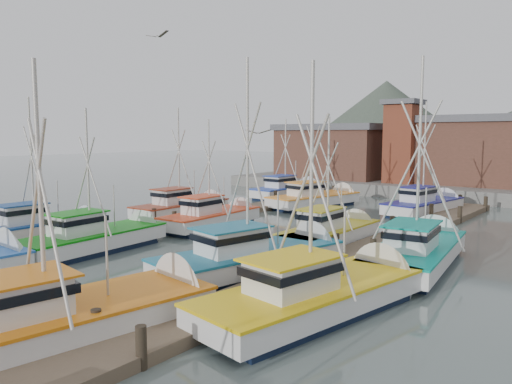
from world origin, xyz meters
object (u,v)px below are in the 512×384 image
Objects in this scene: lookout_tower at (402,141)px; boat_1 at (74,317)px; boat_8 at (216,217)px; boat_12 at (318,199)px; boat_4 at (101,238)px.

lookout_tower is 42.82m from boat_1.
lookout_tower reaches higher than boat_1.
boat_12 reaches higher than boat_8.
boat_4 is at bearing -94.32° from lookout_tower.
boat_8 is (-2.36, -25.79, -4.87)m from lookout_tower.
lookout_tower is 0.80× the size of boat_1.
boat_12 is at bearing 84.95° from boat_8.
lookout_tower is 0.96× the size of boat_4.
lookout_tower is at bearing 93.02° from boat_12.
boat_1 reaches higher than boat_8.
lookout_tower is 14.26m from boat_12.
boat_12 is at bearing 83.72° from boat_4.
boat_12 is at bearing 115.85° from boat_1.
lookout_tower is at bearing 108.05° from boat_1.
boat_8 is (0.25, 8.74, -0.00)m from boat_4.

